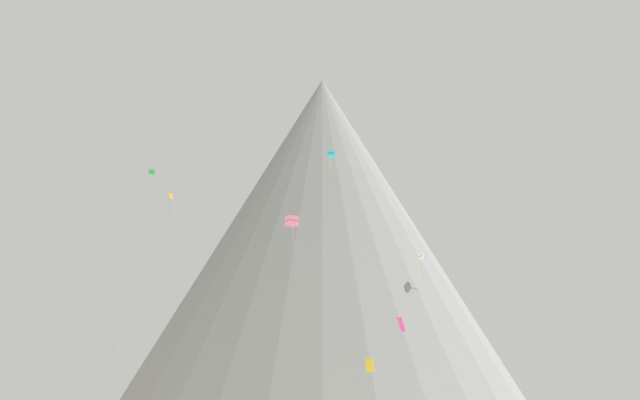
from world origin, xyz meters
TOP-DOWN VIEW (x-y plane):
  - rock_massif at (5.09, 80.10)m, footprint 74.85×74.85m
  - kite_magenta_low at (11.20, 21.96)m, footprint 0.74×0.71m
  - kite_green_high at (-22.02, 55.78)m, footprint 1.06×1.06m
  - kite_pink_high at (0.26, 45.78)m, footprint 1.91×1.92m
  - kite_gold_low at (9.42, 34.58)m, footprint 1.00×0.68m
  - kite_orange_high at (-19.70, 59.86)m, footprint 0.66×0.89m
  - kite_white_mid at (20.15, 58.89)m, footprint 1.00×0.95m
  - kite_cyan_high at (5.61, 42.75)m, footprint 1.09×1.06m
  - kite_lime_low at (-18.10, 33.50)m, footprint 0.51×0.75m

SIDE VIEW (x-z plane):
  - kite_gold_low at x=9.42m, z-range 6.26..7.84m
  - kite_lime_low at x=-18.10m, z-range 8.40..9.31m
  - kite_magenta_low at x=11.20m, z-range 9.34..10.68m
  - kite_white_mid at x=20.15m, z-range 22.75..26.74m
  - kite_pink_high at x=0.26m, z-range 24.66..28.74m
  - rock_massif at x=5.09m, z-range -0.61..66.69m
  - kite_orange_high at x=-19.70m, z-range 32.26..36.25m
  - kite_cyan_high at x=5.61m, z-range 33.98..36.64m
  - kite_green_high at x=-22.02m, z-range 37.03..37.75m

